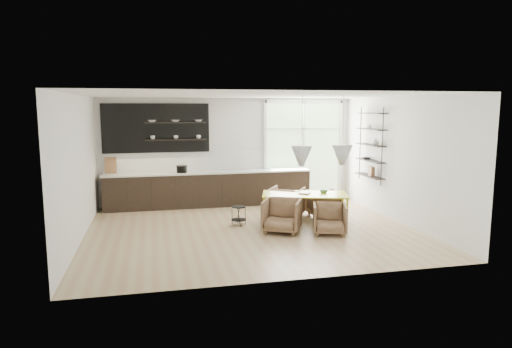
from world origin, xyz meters
The scene contains 11 objects.
room centered at (0.58, 1.10, 1.46)m, with size 7.02×6.01×2.91m.
kitchen_run centered at (-0.69, 2.69, 0.60)m, with size 5.54×0.69×2.75m.
right_shelving centered at (3.36, 1.17, 1.65)m, with size 0.26×1.22×1.90m.
dining_table centered at (1.29, 0.26, 0.65)m, with size 2.08×1.36×0.70m.
armchair_back_left centered at (1.08, 0.98, 0.36)m, with size 0.78×0.80×0.73m, color brown.
armchair_back_right centered at (1.98, 0.83, 0.33)m, with size 0.70×0.72×0.65m, color brown.
armchair_front_left centered at (0.59, -0.30, 0.36)m, with size 0.77×0.79×0.72m, color brown.
armchair_front_right centered at (1.54, -0.66, 0.32)m, with size 0.69×0.71×0.64m, color brown.
wire_stool centered at (-0.20, 0.48, 0.28)m, with size 0.34×0.34×0.43m.
table_book centered at (1.21, 0.38, 0.71)m, with size 0.24×0.32×0.03m, color white.
table_bowl centered at (1.75, 0.26, 0.73)m, with size 0.18×0.18×0.06m, color #4A7645.
Camera 1 is at (-2.04, -9.45, 2.66)m, focal length 32.00 mm.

